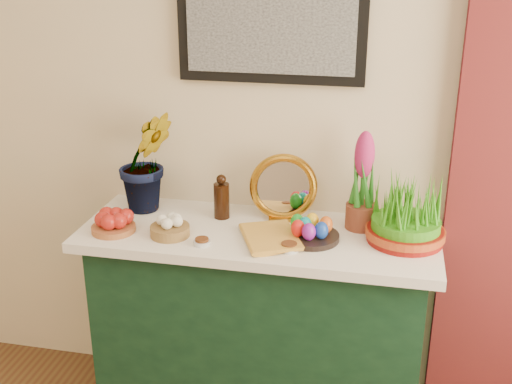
% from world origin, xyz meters
% --- Properties ---
extents(sideboard, '(1.30, 0.45, 0.85)m').
position_xyz_m(sideboard, '(0.09, 2.00, 0.42)').
color(sideboard, '#13361F').
rests_on(sideboard, ground).
extents(tablecloth, '(1.40, 0.55, 0.04)m').
position_xyz_m(tablecloth, '(0.09, 2.00, 0.87)').
color(tablecloth, white).
rests_on(tablecloth, sideboard).
extents(hyacinth_green, '(0.37, 0.36, 0.56)m').
position_xyz_m(hyacinth_green, '(-0.41, 2.12, 1.17)').
color(hyacinth_green, '#28781E').
rests_on(hyacinth_green, tablecloth).
extents(apple_bowl, '(0.19, 0.19, 0.09)m').
position_xyz_m(apple_bowl, '(-0.47, 1.88, 0.93)').
color(apple_bowl, '#A45B31').
rests_on(apple_bowl, tablecloth).
extents(garlic_basket, '(0.19, 0.19, 0.09)m').
position_xyz_m(garlic_basket, '(-0.24, 1.88, 0.93)').
color(garlic_basket, olive).
rests_on(garlic_basket, tablecloth).
extents(vinegar_cruet, '(0.06, 0.06, 0.19)m').
position_xyz_m(vinegar_cruet, '(-0.09, 2.10, 0.97)').
color(vinegar_cruet, black).
rests_on(vinegar_cruet, tablecloth).
extents(mirror, '(0.28, 0.11, 0.28)m').
position_xyz_m(mirror, '(0.16, 2.14, 1.02)').
color(mirror, '#BD8321').
rests_on(mirror, tablecloth).
extents(book, '(0.27, 0.31, 0.04)m').
position_xyz_m(book, '(0.06, 1.88, 0.91)').
color(book, gold).
rests_on(book, tablecloth).
extents(spice_dish_left, '(0.06, 0.06, 0.03)m').
position_xyz_m(spice_dish_left, '(-0.10, 1.83, 0.90)').
color(spice_dish_left, silver).
rests_on(spice_dish_left, tablecloth).
extents(spice_dish_right, '(0.07, 0.07, 0.03)m').
position_xyz_m(spice_dish_right, '(0.23, 1.85, 0.90)').
color(spice_dish_right, silver).
rests_on(spice_dish_right, tablecloth).
extents(egg_plate, '(0.29, 0.29, 0.09)m').
position_xyz_m(egg_plate, '(0.29, 1.96, 0.93)').
color(egg_plate, black).
rests_on(egg_plate, tablecloth).
extents(hyacinth_pink, '(0.12, 0.12, 0.40)m').
position_xyz_m(hyacinth_pink, '(0.47, 2.11, 1.07)').
color(hyacinth_pink, brown).
rests_on(hyacinth_pink, tablecloth).
extents(wheatgrass_sabzeh, '(0.30, 0.30, 0.24)m').
position_xyz_m(wheatgrass_sabzeh, '(0.65, 2.02, 1.00)').
color(wheatgrass_sabzeh, maroon).
rests_on(wheatgrass_sabzeh, tablecloth).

